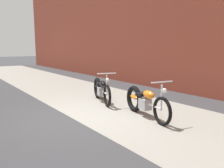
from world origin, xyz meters
name	(u,v)px	position (x,y,z in m)	size (l,w,h in m)	color
ground_plane	(71,118)	(0.00, 0.00, 0.00)	(80.00, 80.00, 0.00)	#38383A
sidewalk_slab	(125,107)	(0.00, 1.75, 0.00)	(36.00, 3.50, 0.01)	gray
brick_building_wall	(199,7)	(0.00, 5.20, 3.23)	(36.00, 0.50, 6.47)	brown
motorcycle_black	(101,89)	(-1.15, 1.65, 0.40)	(1.93, 0.88, 1.03)	black
motorcycle_orange	(144,101)	(0.95, 1.61, 0.40)	(1.99, 0.71, 1.03)	black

